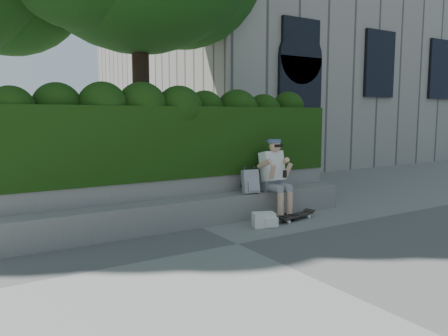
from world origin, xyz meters
TOP-DOWN VIEW (x-y plane):
  - ground at (0.00, 0.00)m, footprint 80.00×80.00m
  - bench_ledge at (0.00, 1.25)m, footprint 6.00×0.45m
  - planter_wall at (0.00, 1.73)m, footprint 6.00×0.50m
  - hedge at (0.00, 1.95)m, footprint 6.00×1.00m
  - person at (1.49, 1.07)m, footprint 0.40×0.76m
  - skateboard at (1.64, 0.65)m, footprint 0.83×0.36m
  - backpack_plaid at (1.03, 1.15)m, footprint 0.31×0.21m
  - backpack_ground at (0.90, 0.57)m, footprint 0.42×0.36m

SIDE VIEW (x-z plane):
  - ground at x=0.00m, z-range 0.00..0.00m
  - skateboard at x=1.64m, z-range 0.03..0.11m
  - backpack_ground at x=0.90m, z-range 0.00..0.23m
  - bench_ledge at x=0.00m, z-range 0.00..0.45m
  - planter_wall at x=0.00m, z-range 0.00..0.75m
  - backpack_plaid at x=1.03m, z-range 0.45..0.86m
  - person at x=1.49m, z-range 0.06..1.44m
  - hedge at x=0.00m, z-range 0.75..1.95m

